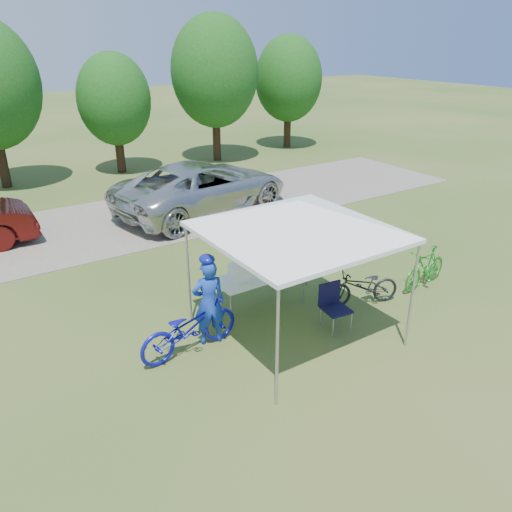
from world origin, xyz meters
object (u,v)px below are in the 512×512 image
at_px(folding_table, 260,277).
at_px(bike_dark, 363,287).
at_px(cooler, 242,272).
at_px(cyclist, 209,303).
at_px(bike_blue, 189,327).
at_px(folding_chair, 333,302).
at_px(bike_green, 425,268).
at_px(minivan, 203,187).

height_order(folding_table, bike_dark, bike_dark).
xyz_separation_m(cooler, cyclist, (-1.06, -0.56, -0.12)).
bearing_deg(bike_blue, cooler, -72.50).
height_order(bike_blue, bike_dark, bike_blue).
bearing_deg(folding_chair, bike_green, 10.42).
bearing_deg(bike_green, bike_blue, -103.61).
xyz_separation_m(folding_chair, cooler, (-1.22, 1.44, 0.41)).
bearing_deg(cooler, bike_blue, -156.97).
bearing_deg(folding_chair, bike_blue, 170.55).
height_order(cyclist, bike_blue, cyclist).
height_order(bike_blue, minivan, minivan).
distance_m(bike_blue, bike_dark, 3.94).
bearing_deg(bike_dark, folding_table, -100.27).
height_order(cyclist, minivan, cyclist).
distance_m(bike_dark, minivan, 7.39).
distance_m(cooler, minivan, 6.73).
xyz_separation_m(cyclist, minivan, (3.48, 6.84, 0.00)).
height_order(folding_table, cyclist, cyclist).
height_order(cyclist, bike_green, cyclist).
xyz_separation_m(folding_table, bike_green, (3.77, -1.25, -0.28)).
distance_m(folding_chair, cooler, 1.93).
relative_size(folding_table, bike_dark, 1.17).
height_order(folding_chair, bike_green, folding_chair).
xyz_separation_m(bike_blue, bike_green, (5.75, -0.60, -0.06)).
xyz_separation_m(cyclist, bike_dark, (3.44, -0.54, -0.42)).
bearing_deg(minivan, folding_table, 150.81).
relative_size(cyclist, bike_blue, 0.85).
bearing_deg(folding_chair, cyclist, 165.36).
height_order(folding_chair, minivan, minivan).
height_order(bike_dark, minivan, minivan).
bearing_deg(bike_blue, bike_green, -101.44).
bearing_deg(folding_table, minivan, 72.51).
relative_size(folding_chair, bike_green, 0.62).
bearing_deg(cooler, folding_chair, -49.89).
distance_m(folding_table, bike_blue, 2.09).
relative_size(folding_table, folding_chair, 2.01).
distance_m(cyclist, bike_dark, 3.51).
xyz_separation_m(folding_table, bike_blue, (-1.98, -0.65, -0.22)).
xyz_separation_m(cooler, bike_blue, (-1.53, -0.65, -0.45)).
relative_size(cyclist, bike_green, 1.09).
bearing_deg(folding_table, bike_green, -18.28).
bearing_deg(minivan, cyclist, 141.30).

